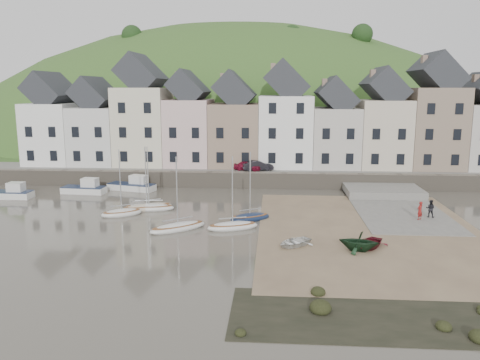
# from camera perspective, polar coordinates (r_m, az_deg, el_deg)

# --- Properties ---
(ground) EXTENTS (160.00, 160.00, 0.00)m
(ground) POSITION_cam_1_polar(r_m,az_deg,el_deg) (40.24, -0.61, -5.81)
(ground) COLOR #4D473D
(ground) RESTS_ON ground
(quay_land) EXTENTS (90.00, 30.00, 1.50)m
(quay_land) POSITION_cam_1_polar(r_m,az_deg,el_deg) (71.32, 1.48, 2.15)
(quay_land) COLOR #3C6026
(quay_land) RESTS_ON ground
(quay_street) EXTENTS (70.00, 7.00, 0.10)m
(quay_street) POSITION_cam_1_polar(r_m,az_deg,el_deg) (59.85, 0.99, 1.24)
(quay_street) COLOR slate
(quay_street) RESTS_ON quay_land
(seawall) EXTENTS (70.00, 1.20, 1.80)m
(seawall) POSITION_cam_1_polar(r_m,az_deg,el_deg) (56.52, 0.79, 0.00)
(seawall) COLOR slate
(seawall) RESTS_ON ground
(beach) EXTENTS (18.00, 26.00, 0.06)m
(beach) POSITION_cam_1_polar(r_m,az_deg,el_deg) (40.87, 15.04, -5.89)
(beach) COLOR brown
(beach) RESTS_ON ground
(slipway) EXTENTS (8.00, 18.00, 0.12)m
(slipway) POSITION_cam_1_polar(r_m,az_deg,el_deg) (49.26, 17.88, -3.16)
(slipway) COLOR slate
(slipway) RESTS_ON ground
(hillside) EXTENTS (134.40, 84.00, 84.00)m
(hillside) POSITION_cam_1_polar(r_m,az_deg,el_deg) (103.08, -0.64, -5.80)
(hillside) COLOR #3C6026
(hillside) RESTS_ON ground
(townhouse_terrace) EXTENTS (61.05, 8.00, 13.93)m
(townhouse_terrace) POSITION_cam_1_polar(r_m,az_deg,el_deg) (62.58, 2.80, 6.98)
(townhouse_terrace) COLOR white
(townhouse_terrace) RESTS_ON quay_land
(sailboat_0) EXTENTS (4.91, 2.08, 6.32)m
(sailboat_0) POSITION_cam_1_polar(r_m,az_deg,el_deg) (47.10, -10.66, -3.19)
(sailboat_0) COLOR silver
(sailboat_0) RESTS_ON ground
(sailboat_1) EXTENTS (3.96, 3.21, 6.32)m
(sailboat_1) POSITION_cam_1_polar(r_m,az_deg,el_deg) (45.66, -13.78, -3.75)
(sailboat_1) COLOR silver
(sailboat_1) RESTS_ON ground
(sailboat_2) EXTENTS (5.06, 3.87, 6.32)m
(sailboat_2) POSITION_cam_1_polar(r_m,az_deg,el_deg) (47.20, -10.91, -3.17)
(sailboat_2) COLOR beige
(sailboat_2) RESTS_ON ground
(sailboat_3) EXTENTS (4.87, 4.28, 6.32)m
(sailboat_3) POSITION_cam_1_polar(r_m,az_deg,el_deg) (40.24, -7.34, -5.51)
(sailboat_3) COLOR silver
(sailboat_3) RESTS_ON ground
(sailboat_4) EXTENTS (4.55, 2.87, 6.32)m
(sailboat_4) POSITION_cam_1_polar(r_m,az_deg,el_deg) (40.22, -0.88, -5.43)
(sailboat_4) COLOR silver
(sailboat_4) RESTS_ON ground
(sailboat_5) EXTENTS (4.03, 3.15, 6.32)m
(sailboat_5) POSITION_cam_1_polar(r_m,az_deg,el_deg) (42.89, 1.19, -4.39)
(sailboat_5) COLOR #142241
(sailboat_5) RESTS_ON ground
(motorboat_0) EXTENTS (4.91, 2.17, 1.70)m
(motorboat_0) POSITION_cam_1_polar(r_m,az_deg,el_deg) (56.21, -17.77, -0.91)
(motorboat_0) COLOR silver
(motorboat_0) RESTS_ON ground
(motorboat_1) EXTENTS (4.60, 1.81, 1.70)m
(motorboat_1) POSITION_cam_1_polar(r_m,az_deg,el_deg) (56.60, -25.32, -1.37)
(motorboat_1) COLOR silver
(motorboat_1) RESTS_ON ground
(motorboat_2) EXTENTS (5.77, 3.10, 1.70)m
(motorboat_2) POSITION_cam_1_polar(r_m,az_deg,el_deg) (56.53, -12.46, -0.58)
(motorboat_2) COLOR silver
(motorboat_2) RESTS_ON ground
(rowboat_white) EXTENTS (3.46, 3.39, 0.59)m
(rowboat_white) POSITION_cam_1_polar(r_m,az_deg,el_deg) (36.08, 6.40, -7.28)
(rowboat_white) COLOR silver
(rowboat_white) RESTS_ON beach
(rowboat_green) EXTENTS (3.23, 2.95, 1.45)m
(rowboat_green) POSITION_cam_1_polar(r_m,az_deg,el_deg) (35.70, 13.83, -7.00)
(rowboat_green) COLOR #16321C
(rowboat_green) RESTS_ON beach
(rowboat_red) EXTENTS (3.46, 3.72, 0.63)m
(rowboat_red) POSITION_cam_1_polar(r_m,az_deg,el_deg) (36.72, 14.95, -7.23)
(rowboat_red) COLOR maroon
(rowboat_red) RESTS_ON beach
(person_red) EXTENTS (0.71, 0.67, 1.63)m
(person_red) POSITION_cam_1_polar(r_m,az_deg,el_deg) (45.26, 20.43, -3.39)
(person_red) COLOR maroon
(person_red) RESTS_ON slipway
(person_dark) EXTENTS (0.95, 0.86, 1.59)m
(person_dark) POSITION_cam_1_polar(r_m,az_deg,el_deg) (46.43, 21.52, -3.15)
(person_dark) COLOR black
(person_dark) RESTS_ON slipway
(car_left) EXTENTS (3.63, 2.28, 1.15)m
(car_left) POSITION_cam_1_polar(r_m,az_deg,el_deg) (58.76, 0.93, 1.68)
(car_left) COLOR maroon
(car_left) RESTS_ON quay_street
(car_right) EXTENTS (3.98, 2.21, 1.24)m
(car_right) POSITION_cam_1_polar(r_m,az_deg,el_deg) (58.70, 2.10, 1.71)
(car_right) COLOR black
(car_right) RESTS_ON quay_street
(shore_rocks) EXTENTS (14.00, 6.00, 0.76)m
(shore_rocks) POSITION_cam_1_polar(r_m,az_deg,el_deg) (26.48, 16.16, -15.19)
(shore_rocks) COLOR black
(shore_rocks) RESTS_ON ground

